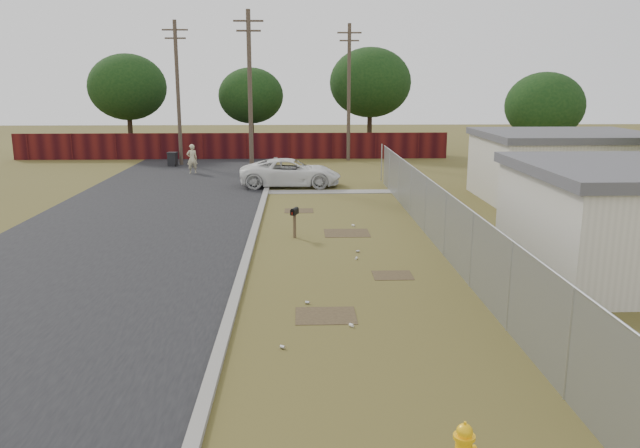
{
  "coord_description": "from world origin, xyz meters",
  "views": [
    {
      "loc": [
        -1.4,
        -18.54,
        5.29
      ],
      "look_at": [
        -0.77,
        -0.29,
        1.1
      ],
      "focal_mm": 35.0,
      "sensor_mm": 36.0,
      "label": 1
    }
  ],
  "objects_px": {
    "pedestrian": "(192,159)",
    "mailbox": "(295,214)",
    "pickup_truck": "(290,173)",
    "trash_bin": "(173,159)"
  },
  "relations": [
    {
      "from": "mailbox",
      "to": "pickup_truck",
      "type": "relative_size",
      "value": 0.21
    },
    {
      "from": "pickup_truck",
      "to": "trash_bin",
      "type": "bearing_deg",
      "value": 43.45
    },
    {
      "from": "pedestrian",
      "to": "mailbox",
      "type": "bearing_deg",
      "value": 88.96
    },
    {
      "from": "trash_bin",
      "to": "pedestrian",
      "type": "bearing_deg",
      "value": -61.39
    },
    {
      "from": "pickup_truck",
      "to": "pedestrian",
      "type": "distance_m",
      "value": 7.56
    },
    {
      "from": "pedestrian",
      "to": "trash_bin",
      "type": "distance_m",
      "value": 3.77
    },
    {
      "from": "mailbox",
      "to": "pedestrian",
      "type": "bearing_deg",
      "value": 111.22
    },
    {
      "from": "trash_bin",
      "to": "pickup_truck",
      "type": "bearing_deg",
      "value": -46.85
    },
    {
      "from": "pickup_truck",
      "to": "pedestrian",
      "type": "relative_size",
      "value": 3.0
    },
    {
      "from": "pickup_truck",
      "to": "pedestrian",
      "type": "height_order",
      "value": "pedestrian"
    }
  ]
}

